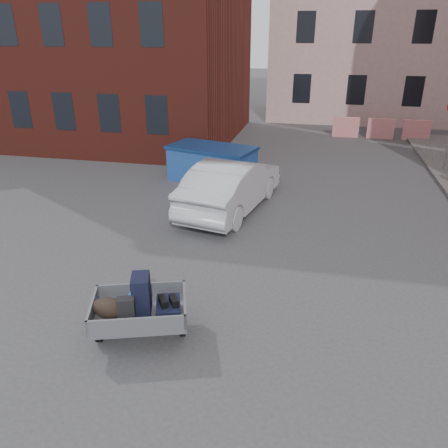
# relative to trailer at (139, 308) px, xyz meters

# --- Properties ---
(ground) EXTENTS (120.00, 120.00, 0.00)m
(ground) POSITION_rel_trailer_xyz_m (1.53, 2.40, -0.61)
(ground) COLOR #38383A
(ground) RESTS_ON ground
(far_building) EXTENTS (6.00, 6.00, 8.00)m
(far_building) POSITION_rel_trailer_xyz_m (-18.47, 24.40, 3.39)
(far_building) COLOR maroon
(far_building) RESTS_ON ground
(barriers) EXTENTS (4.70, 0.18, 1.00)m
(barriers) POSITION_rel_trailer_xyz_m (5.73, 17.40, -0.11)
(barriers) COLOR red
(barriers) RESTS_ON ground
(trailer) EXTENTS (1.87, 1.97, 1.20)m
(trailer) POSITION_rel_trailer_xyz_m (0.00, 0.00, 0.00)
(trailer) COLOR black
(trailer) RESTS_ON ground
(dumpster) EXTENTS (3.33, 2.31, 1.27)m
(dumpster) POSITION_rel_trailer_xyz_m (-0.91, 8.90, 0.03)
(dumpster) COLOR #1F4896
(dumpster) RESTS_ON ground
(silver_car) EXTENTS (2.50, 4.89, 1.54)m
(silver_car) POSITION_rel_trailer_xyz_m (0.33, 6.33, 0.16)
(silver_car) COLOR silver
(silver_car) RESTS_ON ground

